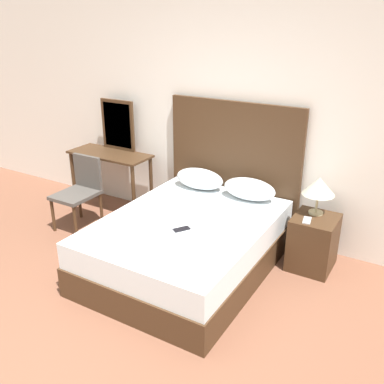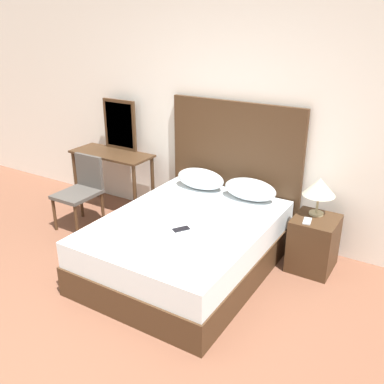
# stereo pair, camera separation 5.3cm
# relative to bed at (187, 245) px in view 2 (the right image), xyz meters

# --- Properties ---
(ground_plane) EXTENTS (16.00, 16.00, 0.00)m
(ground_plane) POSITION_rel_bed_xyz_m (-0.13, -1.70, -0.26)
(ground_plane) COLOR brown
(wall_back) EXTENTS (10.00, 0.06, 2.70)m
(wall_back) POSITION_rel_bed_xyz_m (-0.13, 1.06, 1.09)
(wall_back) COLOR white
(wall_back) RESTS_ON ground_plane
(bed) EXTENTS (1.45, 1.91, 0.53)m
(bed) POSITION_rel_bed_xyz_m (0.00, 0.00, 0.00)
(bed) COLOR #422B19
(bed) RESTS_ON ground_plane
(headboard) EXTENTS (1.52, 0.05, 1.48)m
(headboard) POSITION_rel_bed_xyz_m (0.00, 0.98, 0.48)
(headboard) COLOR #422B19
(headboard) RESTS_ON ground_plane
(pillow_left) EXTENTS (0.56, 0.30, 0.22)m
(pillow_left) POSITION_rel_bed_xyz_m (-0.30, 0.76, 0.38)
(pillow_left) COLOR silver
(pillow_left) RESTS_ON bed
(pillow_right) EXTENTS (0.56, 0.30, 0.22)m
(pillow_right) POSITION_rel_bed_xyz_m (0.30, 0.76, 0.38)
(pillow_right) COLOR silver
(pillow_right) RESTS_ON bed
(phone_on_bed) EXTENTS (0.14, 0.16, 0.01)m
(phone_on_bed) POSITION_rel_bed_xyz_m (0.06, -0.19, 0.27)
(phone_on_bed) COLOR black
(phone_on_bed) RESTS_ON bed
(nightstand) EXTENTS (0.40, 0.44, 0.53)m
(nightstand) POSITION_rel_bed_xyz_m (1.03, 0.66, 0.01)
(nightstand) COLOR #422B19
(nightstand) RESTS_ON ground_plane
(table_lamp) EXTENTS (0.31, 0.31, 0.37)m
(table_lamp) POSITION_rel_bed_xyz_m (1.00, 0.75, 0.55)
(table_lamp) COLOR tan
(table_lamp) RESTS_ON nightstand
(phone_on_nightstand) EXTENTS (0.09, 0.16, 0.01)m
(phone_on_nightstand) POSITION_rel_bed_xyz_m (0.97, 0.55, 0.28)
(phone_on_nightstand) COLOR #B7B7BC
(phone_on_nightstand) RESTS_ON nightstand
(vanity_desk) EXTENTS (1.04, 0.43, 0.75)m
(vanity_desk) POSITION_rel_bed_xyz_m (-1.53, 0.71, 0.35)
(vanity_desk) COLOR #422B19
(vanity_desk) RESTS_ON ground_plane
(vanity_mirror) EXTENTS (0.48, 0.03, 0.61)m
(vanity_mirror) POSITION_rel_bed_xyz_m (-1.53, 0.90, 0.79)
(vanity_mirror) COLOR #422B19
(vanity_mirror) RESTS_ON vanity_desk
(chair) EXTENTS (0.40, 0.48, 0.82)m
(chair) POSITION_rel_bed_xyz_m (-1.55, 0.20, 0.20)
(chair) COLOR #4C4742
(chair) RESTS_ON ground_plane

